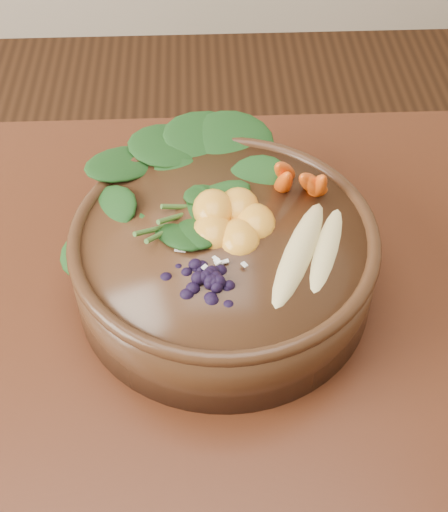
{
  "coord_description": "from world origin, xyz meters",
  "views": [
    {
      "loc": [
        0.19,
        -0.39,
        1.36
      ],
      "look_at": [
        0.21,
        0.13,
        0.8
      ],
      "focal_mm": 50.0,
      "sensor_mm": 36.0,
      "label": 1
    }
  ],
  "objects_px": {
    "stoneware_bowl": "(224,262)",
    "kale_heap": "(199,167)",
    "blueberry_pile": "(206,266)",
    "banana_halves": "(314,240)",
    "dining_table": "(36,438)",
    "mandarin_cluster": "(232,209)",
    "carrot_cluster": "(301,160)"
  },
  "relations": [
    {
      "from": "kale_heap",
      "to": "carrot_cluster",
      "type": "distance_m",
      "value": 0.11
    },
    {
      "from": "stoneware_bowl",
      "to": "mandarin_cluster",
      "type": "distance_m",
      "value": 0.06
    },
    {
      "from": "blueberry_pile",
      "to": "banana_halves",
      "type": "bearing_deg",
      "value": 18.4
    },
    {
      "from": "carrot_cluster",
      "to": "banana_halves",
      "type": "height_order",
      "value": "carrot_cluster"
    },
    {
      "from": "dining_table",
      "to": "stoneware_bowl",
      "type": "height_order",
      "value": "stoneware_bowl"
    },
    {
      "from": "kale_heap",
      "to": "mandarin_cluster",
      "type": "xyz_separation_m",
      "value": [
        0.03,
        -0.06,
        -0.01
      ]
    },
    {
      "from": "mandarin_cluster",
      "to": "blueberry_pile",
      "type": "bearing_deg",
      "value": -109.35
    },
    {
      "from": "dining_table",
      "to": "mandarin_cluster",
      "type": "xyz_separation_m",
      "value": [
        0.22,
        0.14,
        0.2
      ]
    },
    {
      "from": "banana_halves",
      "to": "blueberry_pile",
      "type": "distance_m",
      "value": 0.11
    },
    {
      "from": "banana_halves",
      "to": "blueberry_pile",
      "type": "height_order",
      "value": "blueberry_pile"
    },
    {
      "from": "banana_halves",
      "to": "mandarin_cluster",
      "type": "distance_m",
      "value": 0.09
    },
    {
      "from": "dining_table",
      "to": "banana_halves",
      "type": "distance_m",
      "value": 0.37
    },
    {
      "from": "banana_halves",
      "to": "mandarin_cluster",
      "type": "height_order",
      "value": "mandarin_cluster"
    },
    {
      "from": "mandarin_cluster",
      "to": "blueberry_pile",
      "type": "relative_size",
      "value": 0.69
    },
    {
      "from": "dining_table",
      "to": "carrot_cluster",
      "type": "height_order",
      "value": "carrot_cluster"
    },
    {
      "from": "kale_heap",
      "to": "blueberry_pile",
      "type": "bearing_deg",
      "value": -88.28
    },
    {
      "from": "banana_halves",
      "to": "carrot_cluster",
      "type": "bearing_deg",
      "value": 113.06
    },
    {
      "from": "dining_table",
      "to": "banana_halves",
      "type": "height_order",
      "value": "banana_halves"
    },
    {
      "from": "dining_table",
      "to": "kale_heap",
      "type": "bearing_deg",
      "value": 47.7
    },
    {
      "from": "dining_table",
      "to": "kale_heap",
      "type": "xyz_separation_m",
      "value": [
        0.19,
        0.21,
        0.2
      ]
    },
    {
      "from": "stoneware_bowl",
      "to": "blueberry_pile",
      "type": "bearing_deg",
      "value": -107.22
    },
    {
      "from": "banana_halves",
      "to": "blueberry_pile",
      "type": "relative_size",
      "value": 1.14
    },
    {
      "from": "kale_heap",
      "to": "mandarin_cluster",
      "type": "bearing_deg",
      "value": -61.87
    },
    {
      "from": "stoneware_bowl",
      "to": "mandarin_cluster",
      "type": "relative_size",
      "value": 3.15
    },
    {
      "from": "stoneware_bowl",
      "to": "kale_heap",
      "type": "xyz_separation_m",
      "value": [
        -0.02,
        0.08,
        0.07
      ]
    },
    {
      "from": "mandarin_cluster",
      "to": "stoneware_bowl",
      "type": "bearing_deg",
      "value": -116.43
    },
    {
      "from": "carrot_cluster",
      "to": "stoneware_bowl",
      "type": "bearing_deg",
      "value": -123.69
    },
    {
      "from": "stoneware_bowl",
      "to": "carrot_cluster",
      "type": "distance_m",
      "value": 0.14
    },
    {
      "from": "banana_halves",
      "to": "kale_heap",
      "type": "bearing_deg",
      "value": 156.45
    },
    {
      "from": "carrot_cluster",
      "to": "mandarin_cluster",
      "type": "distance_m",
      "value": 0.09
    },
    {
      "from": "dining_table",
      "to": "stoneware_bowl",
      "type": "xyz_separation_m",
      "value": [
        0.21,
        0.13,
        0.14
      ]
    },
    {
      "from": "mandarin_cluster",
      "to": "dining_table",
      "type": "bearing_deg",
      "value": -146.84
    }
  ]
}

